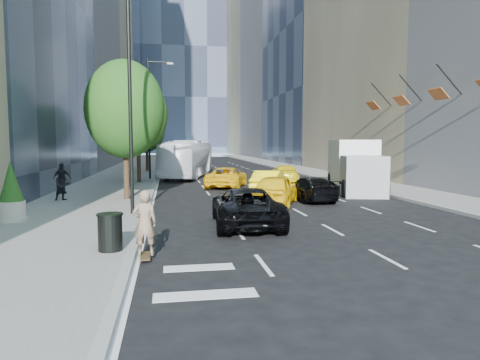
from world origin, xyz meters
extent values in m
plane|color=black|center=(0.00, 0.00, 0.00)|extent=(160.00, 160.00, 0.00)
cube|color=slate|center=(-9.00, 30.00, 0.07)|extent=(6.00, 120.00, 0.15)
cube|color=slate|center=(10.00, 30.00, 0.07)|extent=(4.00, 120.00, 0.15)
cube|color=#2A3041|center=(-22.00, 92.00, 30.00)|extent=(20.00, 28.00, 60.00)
cube|color=slate|center=(22.00, 74.00, 32.50)|extent=(20.00, 24.00, 65.00)
cube|color=#756B51|center=(22.00, 98.00, 25.00)|extent=(20.00, 24.00, 50.00)
cube|color=#2A3041|center=(0.00, 120.00, 45.00)|extent=(40.00, 20.00, 90.00)
cylinder|color=black|center=(-6.50, 4.00, 5.15)|extent=(0.16, 0.16, 10.00)
cylinder|color=black|center=(-6.50, 22.00, 5.15)|extent=(0.16, 0.16, 10.00)
cylinder|color=black|center=(-5.60, 22.00, 9.85)|extent=(1.80, 0.12, 0.12)
cube|color=#99998C|center=(-4.70, 22.00, 9.75)|extent=(0.50, 0.22, 0.15)
cylinder|color=#312013|center=(-7.20, 9.00, 1.72)|extent=(0.30, 0.30, 3.15)
ellipsoid|color=#1B3E11|center=(-7.20, 9.00, 4.98)|extent=(4.20, 4.20, 5.25)
cylinder|color=#312013|center=(-7.20, 19.00, 1.84)|extent=(0.30, 0.30, 3.38)
ellipsoid|color=#1B3E11|center=(-7.20, 19.00, 5.32)|extent=(4.50, 4.50, 5.62)
cylinder|color=#312013|center=(-7.20, 32.00, 1.61)|extent=(0.30, 0.30, 2.93)
ellipsoid|color=#1B3E11|center=(-7.20, 32.00, 4.63)|extent=(3.90, 3.90, 4.88)
cylinder|color=black|center=(-6.40, 40.00, 2.75)|extent=(0.14, 0.14, 5.20)
imported|color=black|center=(-6.40, 40.00, 4.35)|extent=(2.48, 0.53, 1.00)
cylinder|color=black|center=(11.15, 8.00, 6.85)|extent=(1.75, 0.08, 1.75)
cube|color=#A35125|center=(10.50, 8.00, 6.00)|extent=(0.64, 1.30, 0.64)
cylinder|color=black|center=(11.15, 12.00, 6.85)|extent=(1.75, 0.08, 1.75)
cube|color=#A35125|center=(10.50, 12.00, 6.00)|extent=(0.64, 1.30, 0.64)
cylinder|color=black|center=(11.15, 16.00, 6.85)|extent=(1.75, 0.08, 1.75)
cube|color=#A35125|center=(10.50, 16.00, 6.00)|extent=(0.64, 1.30, 0.64)
imported|color=#7C644D|center=(-5.60, -3.00, 0.91)|extent=(0.68, 0.46, 1.81)
imported|color=black|center=(-2.00, 1.32, 0.74)|extent=(2.78, 5.48, 1.48)
imported|color=black|center=(2.76, 7.68, 0.66)|extent=(2.04, 4.63, 1.32)
imported|color=yellow|center=(0.50, 6.50, 0.79)|extent=(3.62, 4.99, 1.58)
imported|color=yellow|center=(1.30, 11.19, 0.74)|extent=(3.30, 4.72, 1.47)
imported|color=yellow|center=(-0.83, 15.44, 0.72)|extent=(3.88, 5.67, 1.44)
imported|color=yellow|center=(4.20, 18.04, 0.71)|extent=(3.00, 5.17, 1.41)
imported|color=white|center=(-3.20, 24.79, 1.69)|extent=(5.55, 12.49, 3.39)
cube|color=white|center=(7.22, 12.23, 1.95)|extent=(3.56, 5.29, 2.84)
cube|color=gray|center=(6.41, 8.74, 1.21)|extent=(2.84, 2.60, 2.42)
cylinder|color=black|center=(5.24, 8.59, 0.53)|extent=(0.60, 1.11, 1.05)
cylinder|color=black|center=(7.39, 8.08, 0.53)|extent=(0.60, 1.11, 1.05)
cylinder|color=black|center=(6.53, 14.12, 0.53)|extent=(0.60, 1.11, 1.05)
cylinder|color=black|center=(8.68, 13.62, 0.53)|extent=(0.60, 1.11, 1.05)
imported|color=black|center=(-10.51, 8.90, 0.96)|extent=(0.98, 0.91, 1.62)
imported|color=black|center=(-11.20, 11.98, 1.06)|extent=(1.12, 0.59, 1.83)
cylinder|color=black|center=(-6.60, -2.38, 0.66)|extent=(0.68, 0.68, 1.02)
cylinder|color=beige|center=(-11.00, 3.00, 0.54)|extent=(0.98, 0.98, 0.78)
cone|color=#1B3E11|center=(-11.00, 3.00, 1.72)|extent=(0.88, 0.88, 1.57)
camera|label=1|loc=(-4.93, -14.78, 3.23)|focal=32.00mm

